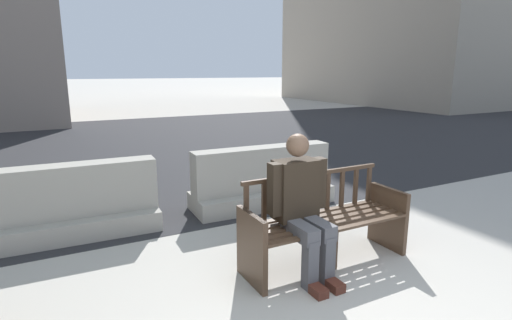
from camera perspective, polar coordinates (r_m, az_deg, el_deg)
street_asphalt at (r=10.58m, az=-18.08°, el=1.87°), size 120.00×12.00×0.01m
street_bench at (r=4.01m, az=9.79°, el=-9.07°), size 1.70×0.55×0.88m
seated_person at (r=3.69m, az=6.48°, el=-6.07°), size 0.58×0.72×1.31m
jersey_barrier_centre at (r=5.61m, az=0.93°, el=-3.14°), size 2.02×0.73×0.84m
jersey_barrier_left at (r=5.06m, az=-25.34°, el=-6.17°), size 2.02×0.74×0.84m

